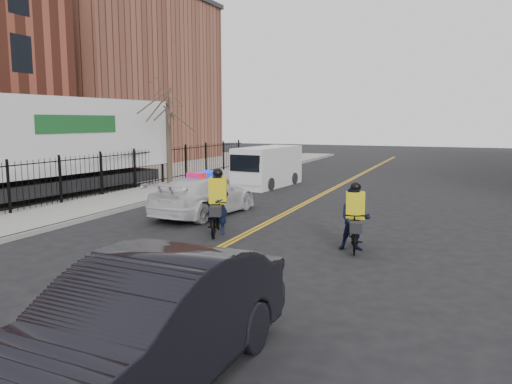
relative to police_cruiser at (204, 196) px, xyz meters
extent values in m
plane|color=black|center=(2.68, -4.52, -0.73)|extent=(120.00, 120.00, 0.00)
cube|color=gold|center=(2.60, 3.48, -0.72)|extent=(0.10, 60.00, 0.01)
cube|color=gold|center=(2.76, 3.48, -0.72)|extent=(0.10, 60.00, 0.01)
cube|color=#999791|center=(-4.82, 3.48, -0.65)|extent=(3.00, 60.00, 0.15)
cube|color=#999791|center=(-3.32, 3.48, -0.65)|extent=(0.20, 60.00, 0.15)
cube|color=brown|center=(-20.32, 19.48, 6.27)|extent=(14.00, 18.00, 14.00)
cylinder|color=#32271D|center=(-4.92, 5.48, 1.42)|extent=(0.28, 0.28, 4.00)
imported|color=silver|center=(0.00, 0.00, -0.01)|extent=(2.50, 5.14, 1.44)
cube|color=#0C26CC|center=(0.00, 0.00, 0.79)|extent=(0.73, 1.37, 0.16)
imported|color=black|center=(5.09, -11.04, 0.14)|extent=(2.00, 5.31, 1.73)
cube|color=silver|center=(-0.82, 8.67, 0.32)|extent=(2.31, 5.06, 2.09)
cube|color=silver|center=(-1.04, 6.55, 0.13)|extent=(1.83, 0.90, 1.09)
cube|color=black|center=(-1.08, 6.19, 0.68)|extent=(1.63, 0.26, 0.82)
cylinder|color=black|center=(-1.83, 7.31, -0.41)|extent=(0.29, 0.65, 0.63)
cylinder|color=black|center=(-0.12, 7.14, -0.41)|extent=(0.29, 0.65, 0.63)
cylinder|color=black|center=(-1.53, 10.20, -0.41)|extent=(0.29, 0.65, 0.63)
cylinder|color=black|center=(0.18, 10.02, -0.41)|extent=(0.29, 0.65, 0.63)
cube|color=silver|center=(-8.32, 0.23, 2.09)|extent=(4.32, 14.60, 3.32)
cube|color=black|center=(-8.32, 0.23, -0.12)|extent=(3.77, 13.45, 0.55)
cylinder|color=black|center=(-7.70, 6.28, -0.12)|extent=(0.13, 0.13, 1.22)
cube|color=#195926|center=(-6.75, 1.18, 2.59)|extent=(0.47, 4.40, 0.77)
imported|color=black|center=(1.88, -2.58, -0.18)|extent=(1.42, 2.20, 1.09)
imported|color=black|center=(1.88, -2.58, 0.21)|extent=(0.80, 0.66, 1.87)
cube|color=gold|center=(1.88, -2.58, 0.62)|extent=(0.63, 0.53, 0.79)
sphere|color=black|center=(1.88, -2.58, 1.15)|extent=(0.31, 0.31, 0.31)
cube|color=black|center=(2.14, -3.26, 0.12)|extent=(0.46, 0.48, 0.29)
imported|color=black|center=(6.15, -2.96, -0.17)|extent=(0.94, 1.91, 1.11)
imported|color=black|center=(6.15, -2.96, 0.13)|extent=(0.96, 0.83, 1.71)
cube|color=gold|center=(6.15, -2.96, 0.50)|extent=(0.55, 0.44, 0.72)
sphere|color=black|center=(6.15, -2.96, 0.99)|extent=(0.29, 0.29, 0.29)
cube|color=black|center=(6.31, -3.60, 0.05)|extent=(0.39, 0.42, 0.27)
camera|label=1|loc=(8.70, -16.03, 2.73)|focal=35.00mm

